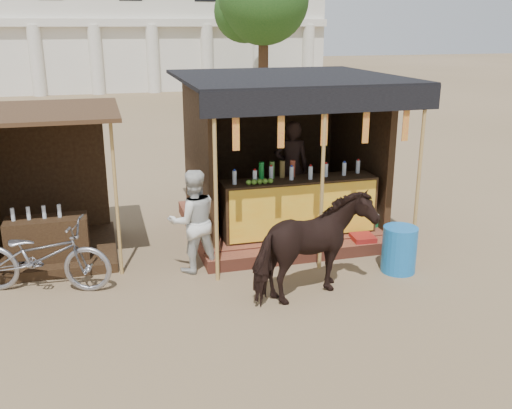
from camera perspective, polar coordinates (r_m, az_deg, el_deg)
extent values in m
plane|color=#846B4C|center=(7.29, 3.42, -11.97)|extent=(120.00, 120.00, 0.00)
cube|color=brown|center=(10.58, 2.49, -1.69)|extent=(3.40, 2.80, 0.22)
cube|color=brown|center=(9.21, 5.44, -4.81)|extent=(3.40, 0.35, 0.20)
cube|color=#392715|center=(9.54, 4.28, -0.18)|extent=(2.60, 0.55, 0.95)
cube|color=#F5A51C|center=(9.28, 4.87, -0.70)|extent=(2.50, 0.02, 0.88)
cube|color=#392715|center=(11.38, 0.64, 6.80)|extent=(3.00, 0.12, 2.50)
cube|color=#392715|center=(9.86, -5.77, 5.03)|extent=(0.12, 2.50, 2.50)
cube|color=#392715|center=(10.76, 10.25, 5.89)|extent=(0.12, 2.50, 2.50)
cube|color=black|center=(9.83, 3.06, 12.61)|extent=(3.60, 3.60, 0.06)
cube|color=black|center=(8.19, 7.02, 10.26)|extent=(3.60, 0.06, 0.36)
cylinder|color=tan|center=(8.00, -4.05, 1.43)|extent=(0.06, 0.06, 2.75)
cylinder|color=tan|center=(8.45, 6.65, 2.22)|extent=(0.06, 0.06, 2.75)
cylinder|color=tan|center=(9.16, 15.99, 2.85)|extent=(0.06, 0.06, 2.75)
cube|color=red|center=(7.88, -2.02, 7.37)|extent=(0.10, 0.02, 0.55)
cube|color=red|center=(8.05, 2.52, 7.58)|extent=(0.10, 0.02, 0.55)
cube|color=red|center=(8.27, 6.85, 7.74)|extent=(0.10, 0.02, 0.55)
cube|color=red|center=(8.54, 10.93, 7.85)|extent=(0.10, 0.02, 0.55)
cube|color=red|center=(8.84, 14.76, 7.92)|extent=(0.10, 0.02, 0.55)
imported|color=black|center=(10.46, 3.56, 3.67)|extent=(0.71, 0.55, 1.74)
cube|color=#392715|center=(9.89, -19.67, -4.37)|extent=(2.00, 2.00, 0.15)
cube|color=#392715|center=(10.50, -19.90, 2.47)|extent=(1.90, 0.10, 2.10)
cube|color=#472D19|center=(9.22, -21.15, 8.65)|extent=(2.40, 2.40, 0.06)
cylinder|color=tan|center=(8.50, -13.80, 0.51)|extent=(0.05, 0.05, 2.35)
cube|color=#392715|center=(9.31, -20.05, -3.62)|extent=(1.20, 0.50, 0.80)
imported|color=black|center=(7.71, 5.76, -4.35)|extent=(1.89, 1.32, 1.46)
imported|color=gray|center=(8.50, -20.72, -4.85)|extent=(2.08, 1.21, 1.03)
imported|color=silver|center=(8.56, -6.29, -1.66)|extent=(0.83, 0.68, 1.58)
cylinder|color=#1869B4|center=(8.89, 14.13, -4.38)|extent=(0.55, 0.55, 0.71)
cube|color=maroon|center=(9.60, 10.60, -3.84)|extent=(0.39, 0.40, 0.28)
cube|color=#197139|center=(10.19, 10.48, -2.21)|extent=(0.71, 0.57, 0.40)
cube|color=white|center=(10.11, 10.55, -0.98)|extent=(0.73, 0.59, 0.06)
cube|color=silver|center=(36.00, -16.03, 17.55)|extent=(26.00, 7.00, 8.00)
cube|color=silver|center=(32.40, -15.97, 17.09)|extent=(26.00, 0.50, 0.40)
cylinder|color=silver|center=(32.57, -21.09, 13.25)|extent=(0.70, 0.70, 3.60)
cylinder|color=silver|center=(32.45, -15.68, 13.74)|extent=(0.70, 0.70, 3.60)
cylinder|color=silver|center=(32.59, -10.25, 14.12)|extent=(0.70, 0.70, 3.60)
cylinder|color=silver|center=(33.01, -4.91, 14.36)|extent=(0.70, 0.70, 3.60)
cylinder|color=silver|center=(33.70, 0.28, 14.49)|extent=(0.70, 0.70, 3.60)
cylinder|color=silver|center=(34.63, 5.22, 14.50)|extent=(0.70, 0.70, 3.60)
cylinder|color=#382314|center=(29.19, 0.74, 14.41)|extent=(0.50, 0.50, 4.00)
sphere|color=#2A4E1A|center=(29.52, -1.16, 18.71)|extent=(2.99, 2.99, 2.99)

